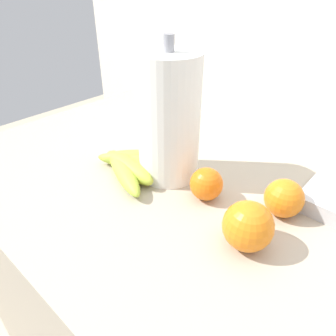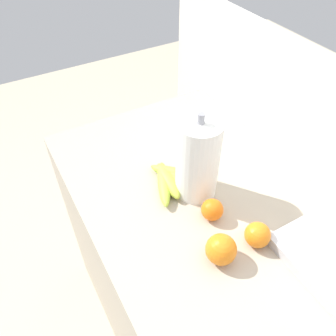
% 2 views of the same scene
% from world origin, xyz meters
% --- Properties ---
extents(wall_back, '(1.80, 0.06, 1.30)m').
position_xyz_m(wall_back, '(0.00, 0.38, 0.65)').
color(wall_back, silver).
rests_on(wall_back, ground).
extents(banana_bunch, '(0.21, 0.18, 0.04)m').
position_xyz_m(banana_bunch, '(-0.27, -0.05, 0.95)').
color(banana_bunch, '#ACCC3F').
rests_on(banana_bunch, counter).
extents(orange_back_right, '(0.07, 0.07, 0.07)m').
position_xyz_m(orange_back_right, '(0.03, 0.04, 0.97)').
color(orange_back_right, orange).
rests_on(orange_back_right, counter).
extents(orange_right, '(0.08, 0.08, 0.08)m').
position_xyz_m(orange_right, '(0.02, -0.08, 0.97)').
color(orange_right, orange).
rests_on(orange_right, counter).
extents(orange_front, '(0.06, 0.06, 0.06)m').
position_xyz_m(orange_front, '(-0.10, -0.02, 0.97)').
color(orange_front, orange).
rests_on(orange_front, counter).
extents(paper_towel_roll, '(0.13, 0.13, 0.29)m').
position_xyz_m(paper_towel_roll, '(-0.21, 0.00, 1.06)').
color(paper_towel_roll, white).
rests_on(paper_towel_roll, counter).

